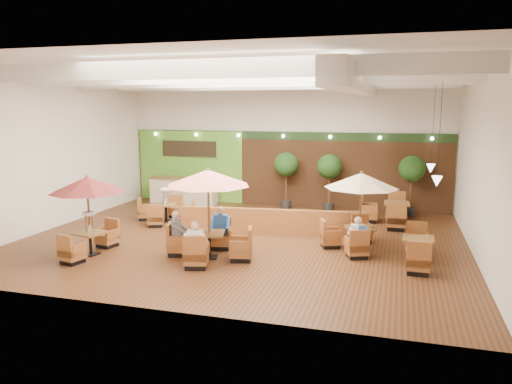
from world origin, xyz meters
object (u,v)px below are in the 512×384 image
(table_5, at_px, (388,213))
(topiary_0, at_px, (286,167))
(table_0, at_px, (88,195))
(table_3, at_px, (166,211))
(table_1, at_px, (208,197))
(topiary_1, at_px, (330,169))
(diner_0, at_px, (196,240))
(table_2, at_px, (359,193))
(diner_2, at_px, (178,229))
(booth_divider, at_px, (270,222))
(diner_3, at_px, (357,233))
(table_4, at_px, (417,251))
(diner_1, at_px, (220,224))
(topiary_2, at_px, (412,171))
(service_counter, at_px, (184,191))
(diner_4, at_px, (357,233))

(table_5, distance_m, topiary_0, 4.76)
(table_0, bearing_deg, table_3, 100.29)
(table_1, bearing_deg, table_0, 176.41)
(topiary_1, bearing_deg, diner_0, -105.68)
(table_0, distance_m, topiary_1, 10.04)
(table_2, distance_m, diner_2, 5.45)
(table_1, height_order, table_3, table_1)
(booth_divider, bearing_deg, diner_3, -38.55)
(booth_divider, distance_m, table_5, 4.73)
(table_4, bearing_deg, diner_3, -179.77)
(topiary_1, bearing_deg, table_3, -147.00)
(table_1, height_order, diner_1, table_1)
(topiary_0, xyz_separation_m, diner_3, (3.52, -6.35, -1.04))
(diner_1, bearing_deg, topiary_2, -142.88)
(booth_divider, xyz_separation_m, topiary_2, (4.61, 4.42, 1.35))
(service_counter, height_order, booth_divider, service_counter)
(booth_divider, relative_size, table_0, 2.65)
(table_3, distance_m, diner_2, 4.50)
(table_0, distance_m, diner_0, 3.60)
(table_4, xyz_separation_m, diner_3, (-1.65, 0.03, 0.39))
(table_3, bearing_deg, topiary_1, 11.29)
(topiary_1, relative_size, topiary_2, 0.99)
(booth_divider, distance_m, topiary_2, 6.52)
(service_counter, xyz_separation_m, topiary_0, (4.64, 0.20, 1.20))
(topiary_0, distance_m, diner_3, 7.33)
(table_3, xyz_separation_m, topiary_2, (8.87, 3.66, 1.37))
(table_3, relative_size, table_5, 0.89)
(topiary_2, xyz_separation_m, diner_3, (-1.55, -6.35, -1.04))
(diner_0, bearing_deg, diner_3, 20.77)
(table_4, bearing_deg, table_2, 153.33)
(table_5, relative_size, diner_2, 3.16)
(service_counter, relative_size, diner_1, 3.56)
(booth_divider, xyz_separation_m, diner_2, (-1.96, -3.09, 0.34))
(diner_0, relative_size, diner_2, 0.99)
(table_0, bearing_deg, diner_3, 26.47)
(table_4, relative_size, table_5, 0.92)
(table_5, distance_m, topiary_2, 2.28)
(table_0, xyz_separation_m, diner_4, (7.52, 1.84, -1.04))
(topiary_0, bearing_deg, booth_divider, -84.09)
(topiary_2, height_order, diner_4, topiary_2)
(diner_1, xyz_separation_m, diner_2, (-0.95, -0.95, 0.00))
(table_2, distance_m, table_3, 7.61)
(service_counter, bearing_deg, table_1, -60.79)
(table_1, relative_size, topiary_2, 1.11)
(diner_0, bearing_deg, table_3, 117.44)
(table_1, bearing_deg, table_2, 12.25)
(topiary_0, xyz_separation_m, diner_4, (3.52, -6.35, -1.04))
(diner_3, xyz_separation_m, diner_4, (-0.00, 0.00, 0.00))
(table_0, bearing_deg, table_4, 23.87)
(topiary_2, distance_m, diner_1, 8.69)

